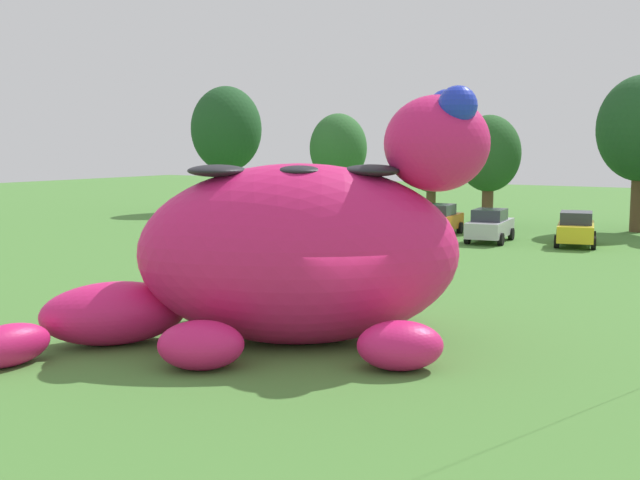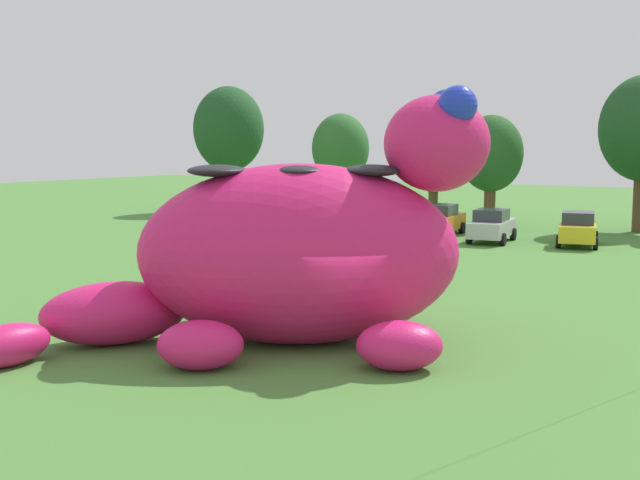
{
  "view_description": "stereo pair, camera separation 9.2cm",
  "coord_description": "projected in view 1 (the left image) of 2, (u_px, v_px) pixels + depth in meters",
  "views": [
    {
      "loc": [
        9.51,
        -16.03,
        5.07
      ],
      "look_at": [
        -1.43,
        1.39,
        2.55
      ],
      "focal_mm": 44.17,
      "sensor_mm": 36.0,
      "label": 1
    },
    {
      "loc": [
        9.58,
        -15.98,
        5.07
      ],
      "look_at": [
        -1.43,
        1.39,
        2.55
      ],
      "focal_mm": 44.17,
      "sensor_mm": 36.0,
      "label": 2
    }
  ],
  "objects": [
    {
      "name": "ground_plane",
      "position": [
        339.0,
        354.0,
        19.11
      ],
      "size": [
        160.0,
        160.0,
        0.0
      ],
      "primitive_type": "plane",
      "color": "#4C8438"
    },
    {
      "name": "giant_inflatable_creature",
      "position": [
        298.0,
        251.0,
        19.88
      ],
      "size": [
        10.34,
        10.94,
        6.47
      ],
      "color": "#E01E6B",
      "rests_on": "ground"
    },
    {
      "name": "car_orange",
      "position": [
        439.0,
        220.0,
        43.89
      ],
      "size": [
        2.27,
        4.26,
        1.72
      ],
      "color": "orange",
      "rests_on": "ground"
    },
    {
      "name": "car_silver",
      "position": [
        490.0,
        226.0,
        40.71
      ],
      "size": [
        2.32,
        4.28,
        1.72
      ],
      "color": "#B7BABF",
      "rests_on": "ground"
    },
    {
      "name": "car_yellow",
      "position": [
        576.0,
        229.0,
        39.21
      ],
      "size": [
        2.62,
        4.38,
        1.72
      ],
      "color": "yellow",
      "rests_on": "ground"
    },
    {
      "name": "tree_far_left",
      "position": [
        226.0,
        130.0,
        58.33
      ],
      "size": [
        5.24,
        5.24,
        9.3
      ],
      "color": "brown",
      "rests_on": "ground"
    },
    {
      "name": "tree_left",
      "position": [
        338.0,
        149.0,
        55.37
      ],
      "size": [
        4.05,
        4.05,
        7.18
      ],
      "color": "brown",
      "rests_on": "ground"
    },
    {
      "name": "tree_mid_left",
      "position": [
        432.0,
        161.0,
        50.44
      ],
      "size": [
        3.41,
        3.41,
        6.05
      ],
      "color": "brown",
      "rests_on": "ground"
    },
    {
      "name": "tree_centre_left",
      "position": [
        489.0,
        154.0,
        47.12
      ],
      "size": [
        3.82,
        3.82,
        6.79
      ],
      "color": "brown",
      "rests_on": "ground"
    },
    {
      "name": "spectator_near_inflatable",
      "position": [
        368.0,
        270.0,
        26.36
      ],
      "size": [
        0.38,
        0.26,
        1.71
      ],
      "color": "black",
      "rests_on": "ground"
    }
  ]
}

